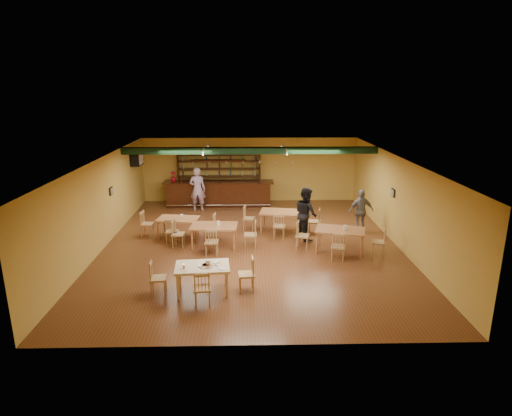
{
  "coord_description": "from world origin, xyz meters",
  "views": [
    {
      "loc": [
        -0.17,
        -13.9,
        5.25
      ],
      "look_at": [
        0.18,
        0.6,
        1.15
      ],
      "focal_mm": 30.02,
      "sensor_mm": 36.0,
      "label": 1
    }
  ],
  "objects_px": {
    "dining_table_a": "(178,228)",
    "dining_table_c": "(214,236)",
    "bar_counter": "(219,194)",
    "patron_right_a": "(306,213)",
    "dining_table_b": "(281,221)",
    "near_table": "(203,279)",
    "patron_bar": "(198,189)",
    "dining_table_d": "(340,241)"
  },
  "relations": [
    {
      "from": "bar_counter",
      "to": "near_table",
      "type": "xyz_separation_m",
      "value": [
        0.09,
        -8.67,
        -0.19
      ]
    },
    {
      "from": "dining_table_d",
      "to": "patron_right_a",
      "type": "bearing_deg",
      "value": 141.78
    },
    {
      "from": "patron_bar",
      "to": "patron_right_a",
      "type": "relative_size",
      "value": 1.02
    },
    {
      "from": "dining_table_b",
      "to": "patron_right_a",
      "type": "relative_size",
      "value": 0.84
    },
    {
      "from": "dining_table_c",
      "to": "dining_table_d",
      "type": "height_order",
      "value": "dining_table_d"
    },
    {
      "from": "dining_table_d",
      "to": "patron_bar",
      "type": "relative_size",
      "value": 0.81
    },
    {
      "from": "dining_table_a",
      "to": "near_table",
      "type": "relative_size",
      "value": 1.02
    },
    {
      "from": "dining_table_c",
      "to": "patron_right_a",
      "type": "bearing_deg",
      "value": 16.26
    },
    {
      "from": "dining_table_a",
      "to": "dining_table_d",
      "type": "distance_m",
      "value": 5.75
    },
    {
      "from": "dining_table_c",
      "to": "near_table",
      "type": "relative_size",
      "value": 1.1
    },
    {
      "from": "dining_table_a",
      "to": "patron_bar",
      "type": "distance_m",
      "value": 3.56
    },
    {
      "from": "dining_table_a",
      "to": "near_table",
      "type": "height_order",
      "value": "near_table"
    },
    {
      "from": "dining_table_b",
      "to": "dining_table_d",
      "type": "bearing_deg",
      "value": -39.62
    },
    {
      "from": "dining_table_b",
      "to": "bar_counter",
      "type": "bearing_deg",
      "value": 134.94
    },
    {
      "from": "dining_table_b",
      "to": "patron_right_a",
      "type": "xyz_separation_m",
      "value": [
        0.8,
        -0.8,
        0.55
      ]
    },
    {
      "from": "dining_table_b",
      "to": "patron_bar",
      "type": "xyz_separation_m",
      "value": [
        -3.44,
        2.94,
        0.57
      ]
    },
    {
      "from": "bar_counter",
      "to": "near_table",
      "type": "relative_size",
      "value": 3.53
    },
    {
      "from": "near_table",
      "to": "patron_bar",
      "type": "bearing_deg",
      "value": 92.36
    },
    {
      "from": "dining_table_b",
      "to": "near_table",
      "type": "height_order",
      "value": "dining_table_b"
    },
    {
      "from": "near_table",
      "to": "dining_table_a",
      "type": "bearing_deg",
      "value": 102.01
    },
    {
      "from": "dining_table_b",
      "to": "patron_bar",
      "type": "distance_m",
      "value": 4.56
    },
    {
      "from": "bar_counter",
      "to": "dining_table_a",
      "type": "height_order",
      "value": "bar_counter"
    },
    {
      "from": "dining_table_a",
      "to": "dining_table_b",
      "type": "bearing_deg",
      "value": 16.72
    },
    {
      "from": "bar_counter",
      "to": "dining_table_a",
      "type": "distance_m",
      "value": 4.49
    },
    {
      "from": "dining_table_a",
      "to": "dining_table_d",
      "type": "relative_size",
      "value": 0.92
    },
    {
      "from": "bar_counter",
      "to": "dining_table_b",
      "type": "xyz_separation_m",
      "value": [
        2.57,
        -3.76,
        -0.17
      ]
    },
    {
      "from": "dining_table_c",
      "to": "patron_right_a",
      "type": "height_order",
      "value": "patron_right_a"
    },
    {
      "from": "near_table",
      "to": "bar_counter",
      "type": "bearing_deg",
      "value": 85.98
    },
    {
      "from": "dining_table_b",
      "to": "dining_table_d",
      "type": "xyz_separation_m",
      "value": [
        1.76,
        -2.11,
        -0.0
      ]
    },
    {
      "from": "dining_table_b",
      "to": "dining_table_c",
      "type": "relative_size",
      "value": 1.01
    },
    {
      "from": "dining_table_a",
      "to": "patron_bar",
      "type": "relative_size",
      "value": 0.75
    },
    {
      "from": "dining_table_d",
      "to": "patron_right_a",
      "type": "height_order",
      "value": "patron_right_a"
    },
    {
      "from": "dining_table_b",
      "to": "dining_table_a",
      "type": "bearing_deg",
      "value": -161.02
    },
    {
      "from": "bar_counter",
      "to": "dining_table_a",
      "type": "bearing_deg",
      "value": -105.68
    },
    {
      "from": "bar_counter",
      "to": "dining_table_c",
      "type": "height_order",
      "value": "bar_counter"
    },
    {
      "from": "dining_table_a",
      "to": "dining_table_c",
      "type": "height_order",
      "value": "dining_table_c"
    },
    {
      "from": "dining_table_c",
      "to": "dining_table_b",
      "type": "bearing_deg",
      "value": 35.88
    },
    {
      "from": "bar_counter",
      "to": "dining_table_c",
      "type": "bearing_deg",
      "value": -88.28
    },
    {
      "from": "bar_counter",
      "to": "dining_table_b",
      "type": "relative_size",
      "value": 3.17
    },
    {
      "from": "dining_table_a",
      "to": "dining_table_b",
      "type": "distance_m",
      "value": 3.82
    },
    {
      "from": "dining_table_d",
      "to": "dining_table_c",
      "type": "bearing_deg",
      "value": -171.66
    },
    {
      "from": "patron_bar",
      "to": "dining_table_a",
      "type": "bearing_deg",
      "value": 88.05
    }
  ]
}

